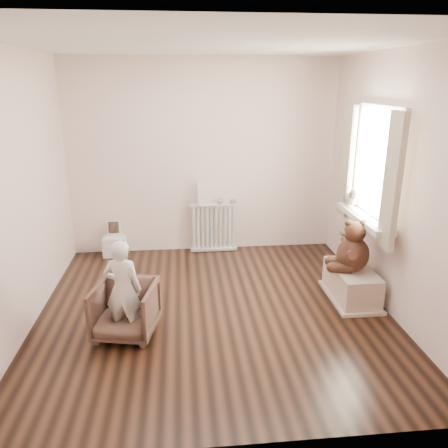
{
  "coord_description": "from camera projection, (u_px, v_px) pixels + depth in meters",
  "views": [
    {
      "loc": [
        -0.3,
        -4.06,
        2.29
      ],
      "look_at": [
        0.15,
        0.45,
        0.8
      ],
      "focal_mm": 35.0,
      "sensor_mm": 36.0,
      "label": 1
    }
  ],
  "objects": [
    {
      "name": "armchair",
      "position": [
        125.0,
        310.0,
        4.07
      ],
      "size": [
        0.65,
        0.66,
        0.51
      ],
      "primitive_type": "imported",
      "rotation": [
        0.0,
        0.0,
        -0.21
      ],
      "color": "brown",
      "rests_on": "floor"
    },
    {
      "name": "child",
      "position": [
        123.0,
        289.0,
        3.95
      ],
      "size": [
        0.38,
        0.29,
        0.95
      ],
      "primitive_type": "imported",
      "rotation": [
        0.0,
        0.0,
        2.94
      ],
      "color": "silver",
      "rests_on": "armchair"
    },
    {
      "name": "paper_doll",
      "position": [
        205.0,
        193.0,
        5.91
      ],
      "size": [
        0.19,
        0.02,
        0.31
      ],
      "primitive_type": "cube",
      "color": "beige",
      "rests_on": "radiator"
    },
    {
      "name": "back_wall",
      "position": [
        203.0,
        158.0,
        5.88
      ],
      "size": [
        3.6,
        0.02,
        2.6
      ],
      "primitive_type": "cube",
      "color": "#F0E3CF",
      "rests_on": "ground"
    },
    {
      "name": "window_sill",
      "position": [
        364.0,
        218.0,
        4.75
      ],
      "size": [
        0.22,
        1.1,
        0.06
      ],
      "primitive_type": "cube",
      "color": "silver",
      "rests_on": "right_wall"
    },
    {
      "name": "left_wall",
      "position": [
        18.0,
        194.0,
        4.0
      ],
      "size": [
        0.02,
        3.6,
        2.6
      ],
      "primitive_type": "cube",
      "color": "#F0E3CF",
      "rests_on": "ground"
    },
    {
      "name": "toy_vanity",
      "position": [
        114.0,
        236.0,
        5.94
      ],
      "size": [
        0.31,
        0.22,
        0.48
      ],
      "primitive_type": "cube",
      "color": "silver",
      "rests_on": "floor"
    },
    {
      "name": "window",
      "position": [
        378.0,
        165.0,
        4.58
      ],
      "size": [
        0.03,
        0.9,
        1.1
      ],
      "primitive_type": "cube",
      "color": "white",
      "rests_on": "right_wall"
    },
    {
      "name": "tin_b",
      "position": [
        233.0,
        202.0,
        5.99
      ],
      "size": [
        0.09,
        0.09,
        0.05
      ],
      "primitive_type": "cylinder",
      "color": "#A59E8C",
      "rests_on": "radiator"
    },
    {
      "name": "tin_a",
      "position": [
        220.0,
        202.0,
        5.97
      ],
      "size": [
        0.09,
        0.09,
        0.06
      ],
      "primitive_type": "cylinder",
      "color": "#A59E8C",
      "rests_on": "radiator"
    },
    {
      "name": "plush_cat",
      "position": [
        351.0,
        198.0,
        5.07
      ],
      "size": [
        0.19,
        0.28,
        0.23
      ],
      "primitive_type": null,
      "rotation": [
        0.0,
        0.0,
        0.08
      ],
      "color": "#6C675B",
      "rests_on": "window_sill"
    },
    {
      "name": "curtain_right",
      "position": [
        347.0,
        161.0,
        5.13
      ],
      "size": [
        0.06,
        0.26,
        1.3
      ],
      "primitive_type": "cube",
      "color": "#BFB597",
      "rests_on": "right_wall"
    },
    {
      "name": "ceiling",
      "position": [
        212.0,
        43.0,
        3.77
      ],
      "size": [
        3.6,
        3.6,
        0.01
      ],
      "primitive_type": "cube",
      "color": "white",
      "rests_on": "ground"
    },
    {
      "name": "teddy_bear",
      "position": [
        354.0,
        242.0,
        4.6
      ],
      "size": [
        0.52,
        0.44,
        0.56
      ],
      "primitive_type": null,
      "rotation": [
        0.0,
        0.0,
        -0.22
      ],
      "color": "#311A11",
      "rests_on": "toy_bench"
    },
    {
      "name": "floor",
      "position": [
        214.0,
        310.0,
        4.58
      ],
      "size": [
        3.6,
        3.6,
        0.01
      ],
      "primitive_type": "cube",
      "color": "black",
      "rests_on": "ground"
    },
    {
      "name": "right_wall",
      "position": [
        393.0,
        185.0,
        4.35
      ],
      "size": [
        0.02,
        3.6,
        2.6
      ],
      "primitive_type": "cube",
      "color": "#F0E3CF",
      "rests_on": "ground"
    },
    {
      "name": "front_wall",
      "position": [
        237.0,
        264.0,
        2.47
      ],
      "size": [
        3.6,
        0.02,
        2.6
      ],
      "primitive_type": "cube",
      "color": "#F0E3CF",
      "rests_on": "ground"
    },
    {
      "name": "toy_bench",
      "position": [
        352.0,
        282.0,
        4.77
      ],
      "size": [
        0.4,
        0.76,
        0.36
      ],
      "primitive_type": "cube",
      "color": "beige",
      "rests_on": "floor"
    },
    {
      "name": "curtain_left",
      "position": [
        392.0,
        183.0,
        4.05
      ],
      "size": [
        0.06,
        0.26,
        1.3
      ],
      "primitive_type": "cube",
      "color": "#BFB597",
      "rests_on": "right_wall"
    },
    {
      "name": "radiator",
      "position": [
        214.0,
        225.0,
        6.06
      ],
      "size": [
        0.65,
        0.12,
        0.69
      ],
      "primitive_type": "cube",
      "color": "silver",
      "rests_on": "floor"
    }
  ]
}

